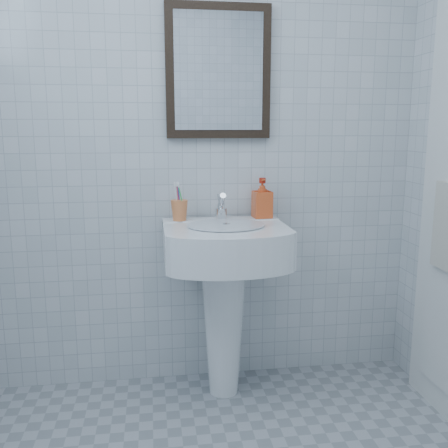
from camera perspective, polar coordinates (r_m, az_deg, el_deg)
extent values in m
cube|color=silver|center=(2.46, -3.19, 10.00)|extent=(2.20, 0.02, 2.50)
cone|color=white|center=(2.47, -0.04, -11.44)|extent=(0.22, 0.22, 0.70)
cube|color=white|center=(2.29, 0.14, -2.27)|extent=(0.56, 0.40, 0.17)
cube|color=white|center=(2.43, -0.40, 0.29)|extent=(0.56, 0.10, 0.03)
cylinder|color=silver|center=(2.24, 0.25, -0.10)|extent=(0.35, 0.35, 0.01)
cylinder|color=silver|center=(2.40, -0.32, 1.17)|extent=(0.05, 0.05, 0.05)
cylinder|color=silver|center=(2.37, -0.27, 2.67)|extent=(0.03, 0.11, 0.09)
cylinder|color=silver|center=(2.41, -0.40, 2.29)|extent=(0.03, 0.06, 0.10)
imported|color=#C03612|center=(2.44, 4.38, 2.97)|extent=(0.09, 0.10, 0.19)
cube|color=black|center=(2.47, -0.65, 17.00)|extent=(0.50, 0.04, 0.62)
cube|color=white|center=(2.45, -0.59, 17.04)|extent=(0.42, 0.00, 0.54)
cube|color=beige|center=(2.37, 24.07, -0.23)|extent=(0.03, 0.16, 0.38)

